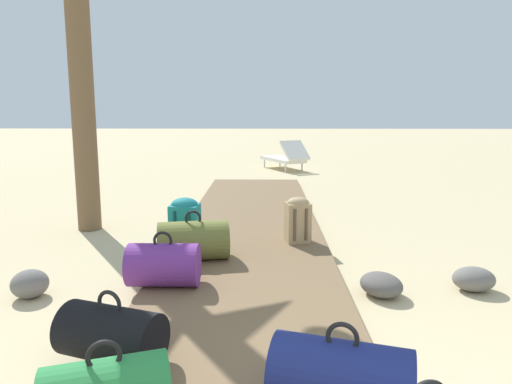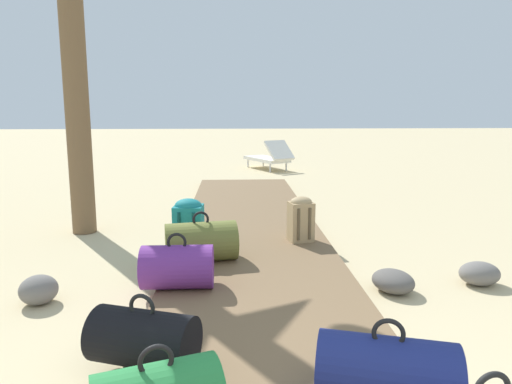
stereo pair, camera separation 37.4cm
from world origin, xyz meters
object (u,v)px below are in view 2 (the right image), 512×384
(backpack_teal, at_px, (189,221))
(duffel_bag_purple, at_px, (178,267))
(duffel_bag_black, at_px, (144,338))
(duffel_bag_navy, at_px, (386,373))
(duffel_bag_olive, at_px, (201,242))
(lounge_chair, at_px, (270,157))
(backpack_tan, at_px, (301,218))

(backpack_teal, relative_size, duffel_bag_purple, 0.89)
(backpack_teal, bearing_deg, duffel_bag_black, -91.08)
(duffel_bag_purple, height_order, duffel_bag_navy, duffel_bag_navy)
(duffel_bag_purple, xyz_separation_m, duffel_bag_navy, (1.24, -1.61, 0.00))
(duffel_bag_black, xyz_separation_m, duffel_bag_olive, (0.21, 1.84, 0.03))
(lounge_chair, bearing_deg, duffel_bag_olive, -99.95)
(backpack_teal, height_order, backpack_tan, backpack_teal)
(duffel_bag_navy, bearing_deg, backpack_tan, 89.96)
(duffel_bag_olive, xyz_separation_m, lounge_chair, (1.26, 7.18, 0.05))
(duffel_bag_navy, xyz_separation_m, backpack_tan, (0.00, 2.91, 0.08))
(duffel_bag_olive, bearing_deg, lounge_chair, 80.05)
(backpack_tan, bearing_deg, duffel_bag_navy, -90.04)
(backpack_teal, height_order, duffel_bag_purple, backpack_teal)
(backpack_tan, relative_size, lounge_chair, 0.31)
(backpack_tan, bearing_deg, backpack_teal, -173.60)
(backpack_tan, bearing_deg, duffel_bag_purple, -133.58)
(duffel_bag_black, bearing_deg, lounge_chair, 80.73)
(backpack_tan, bearing_deg, duffel_bag_black, -117.81)
(duffel_bag_purple, xyz_separation_m, duffel_bag_olive, (0.15, 0.67, 0.01))
(backpack_teal, relative_size, backpack_tan, 1.03)
(backpack_teal, bearing_deg, duffel_bag_purple, -89.18)
(duffel_bag_black, relative_size, backpack_tan, 1.33)
(backpack_teal, height_order, lounge_chair, lounge_chair)
(backpack_teal, relative_size, duffel_bag_olive, 0.71)
(duffel_bag_olive, bearing_deg, duffel_bag_navy, -64.62)
(duffel_bag_black, bearing_deg, backpack_tan, 62.19)
(duffel_bag_purple, height_order, lounge_chair, lounge_chair)
(duffel_bag_black, relative_size, backpack_teal, 1.29)
(duffel_bag_black, xyz_separation_m, lounge_chair, (1.47, 9.01, 0.08))
(duffel_bag_navy, bearing_deg, backpack_teal, 114.32)
(duffel_bag_purple, relative_size, duffel_bag_olive, 0.79)
(lounge_chair, bearing_deg, duffel_bag_navy, -91.06)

